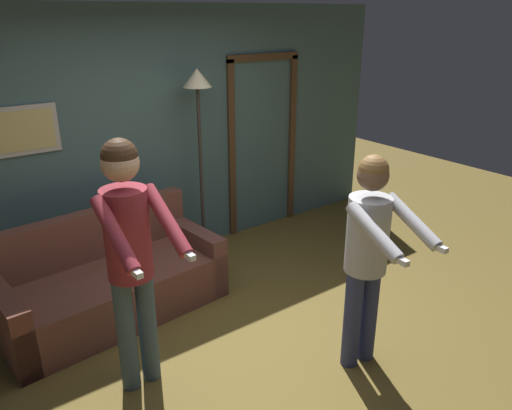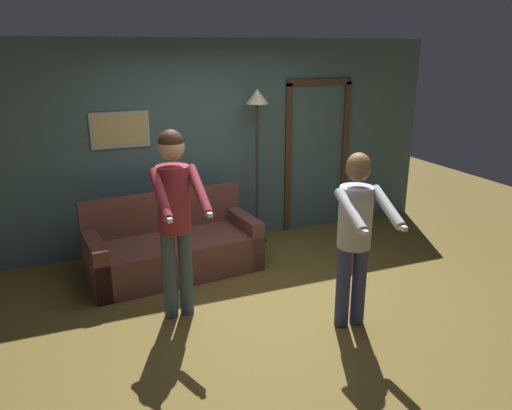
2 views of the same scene
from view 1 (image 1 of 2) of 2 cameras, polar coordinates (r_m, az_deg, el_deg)
ground_plane at (r=4.13m, az=-0.18°, el=-16.22°), size 12.00×12.00×0.00m
back_wall_assembly at (r=5.17m, az=-13.41°, el=7.11°), size 6.40×0.10×2.60m
couch at (r=4.62m, az=-16.31°, el=-8.68°), size 1.97×1.02×0.87m
torchiere_lamp at (r=5.08m, az=-6.60°, el=10.76°), size 0.29×0.29×2.00m
person_standing_left at (r=3.34m, az=-14.26°, el=-4.39°), size 0.45×0.69×1.81m
person_standing_right at (r=3.59m, az=12.76°, el=-4.58°), size 0.48×0.69×1.64m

